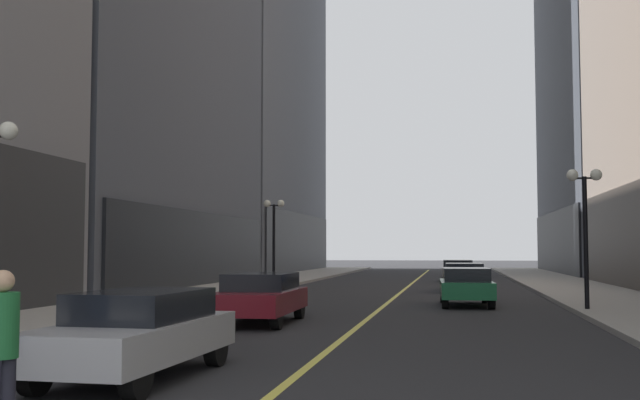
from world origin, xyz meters
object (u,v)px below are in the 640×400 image
car_silver (138,331)px  car_blue (464,276)px  street_lamp_right_mid (585,207)px  pedestrian_in_green_parka (1,341)px  street_lamp_left_far (274,223)px  car_maroon (260,296)px  car_grey (458,270)px  car_green (466,285)px

car_silver → car_blue: size_ratio=0.93×
street_lamp_right_mid → car_silver: bearing=-123.2°
pedestrian_in_green_parka → street_lamp_left_far: 29.85m
car_maroon → car_grey: bearing=79.1°
car_maroon → street_lamp_right_mid: (9.09, 4.59, 2.54)m
car_silver → street_lamp_right_mid: bearing=56.8°
car_green → car_blue: bearing=89.7°
car_silver → pedestrian_in_green_parka: (0.18, -3.80, 0.30)m
car_silver → car_maroon: size_ratio=1.00×
car_maroon → car_green: bearing=52.6°
car_silver → car_green: 16.73m
pedestrian_in_green_parka → street_lamp_right_mid: size_ratio=0.39×
car_blue → car_silver: bearing=-101.6°
car_silver → street_lamp_right_mid: 16.11m
car_grey → pedestrian_in_green_parka: pedestrian_in_green_parka is taller
car_green → car_maroon: bearing=-127.4°
car_maroon → car_green: same height
car_green → street_lamp_right_mid: size_ratio=0.92×
car_blue → street_lamp_left_far: (-9.27, 0.47, 2.54)m
car_grey → pedestrian_in_green_parka: size_ratio=2.74×
car_blue → car_grey: bearing=91.3°
car_grey → street_lamp_left_far: (-9.01, -10.52, 2.53)m
car_maroon → car_grey: (5.30, 27.45, 0.00)m
car_green → street_lamp_left_far: bearing=133.4°
car_blue → car_grey: same height
car_grey → street_lamp_right_mid: bearing=-80.6°
car_silver → car_green: (5.13, 15.92, -0.00)m
car_maroon → car_grey: 27.96m
car_silver → car_grey: 36.51m
street_lamp_left_far → street_lamp_right_mid: (12.80, -12.35, 0.00)m
car_green → street_lamp_left_far: (-9.22, 9.74, 2.54)m
car_blue → pedestrian_in_green_parka: size_ratio=2.66×
street_lamp_left_far → street_lamp_right_mid: bearing=-44.0°
car_blue → street_lamp_right_mid: 12.64m
car_green → street_lamp_left_far: size_ratio=0.92×
street_lamp_right_mid → street_lamp_left_far: bearing=136.0°
car_grey → street_lamp_left_far: bearing=-130.6°
car_blue → car_maroon: bearing=-108.6°
car_maroon → street_lamp_right_mid: size_ratio=0.97×
car_silver → car_maroon: (-0.37, 8.72, 0.00)m
pedestrian_in_green_parka → street_lamp_left_far: street_lamp_left_far is taller
car_green → pedestrian_in_green_parka: 20.34m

